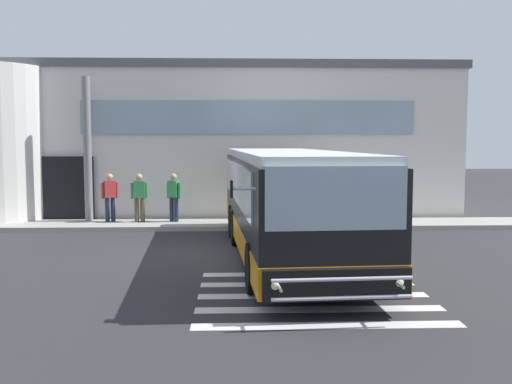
% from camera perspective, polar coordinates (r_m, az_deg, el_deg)
% --- Properties ---
extents(ground_plane, '(80.00, 90.00, 0.02)m').
position_cam_1_polar(ground_plane, '(15.31, -3.97, -6.12)').
color(ground_plane, '#2B2B2D').
rests_on(ground_plane, ground).
extents(bay_paint_stripes, '(4.40, 3.96, 0.01)m').
position_cam_1_polar(bay_paint_stripes, '(11.30, 5.64, -10.11)').
color(bay_paint_stripes, silver).
rests_on(bay_paint_stripes, ground).
extents(terminal_building, '(19.77, 13.80, 5.88)m').
position_cam_1_polar(terminal_building, '(26.60, -4.60, 5.00)').
color(terminal_building, silver).
rests_on(terminal_building, ground).
extents(boarding_curb, '(21.97, 2.00, 0.15)m').
position_cam_1_polar(boarding_curb, '(20.03, -3.50, -3.22)').
color(boarding_curb, '#9E9B93').
rests_on(boarding_curb, ground).
extents(entry_support_column, '(0.28, 0.28, 5.03)m').
position_cam_1_polar(entry_support_column, '(21.06, -16.26, 4.06)').
color(entry_support_column, slate).
rests_on(entry_support_column, boarding_curb).
extents(bus_main_foreground, '(3.23, 10.95, 2.70)m').
position_cam_1_polar(bus_main_foreground, '(14.56, 3.18, -1.35)').
color(bus_main_foreground, black).
rests_on(bus_main_foreground, ground).
extents(passenger_near_column, '(0.54, 0.36, 1.68)m').
position_cam_1_polar(passenger_near_column, '(20.69, -14.18, -0.29)').
color(passenger_near_column, '#1E2338').
rests_on(passenger_near_column, boarding_curb).
extents(passenger_by_doorway, '(0.59, 0.41, 1.68)m').
position_cam_1_polar(passenger_by_doorway, '(20.40, -11.40, -0.22)').
color(passenger_by_doorway, '#4C4233').
rests_on(passenger_by_doorway, boarding_curb).
extents(passenger_at_curb_edge, '(0.52, 0.39, 1.68)m').
position_cam_1_polar(passenger_at_curb_edge, '(20.31, -8.09, -0.29)').
color(passenger_at_curb_edge, '#1E2338').
rests_on(passenger_at_curb_edge, boarding_curb).
extents(safety_bollard_yellow, '(0.18, 0.18, 0.90)m').
position_cam_1_polar(safety_bollard_yellow, '(18.82, 1.80, -2.59)').
color(safety_bollard_yellow, yellow).
rests_on(safety_bollard_yellow, ground).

